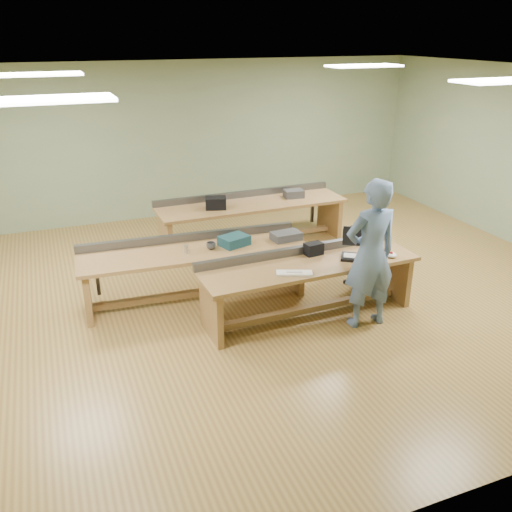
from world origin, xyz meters
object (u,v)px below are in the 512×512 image
(workbench_front, at_px, (308,276))
(drinks_can, at_px, (186,249))
(person, at_px, (370,255))
(camera_bag, at_px, (314,249))
(mug, at_px, (211,246))
(workbench_mid, at_px, (194,262))
(parts_bin_teal, at_px, (234,241))
(task_chair, at_px, (359,264))
(parts_bin_grey, at_px, (286,236))
(workbench_back, at_px, (251,213))
(laptop_base, at_px, (354,257))

(workbench_front, height_order, drinks_can, drinks_can)
(person, bearing_deg, camera_bag, -59.60)
(mug, bearing_deg, workbench_mid, 155.89)
(workbench_front, xyz_separation_m, person, (0.59, -0.49, 0.40))
(workbench_mid, relative_size, parts_bin_teal, 8.23)
(task_chair, relative_size, parts_bin_grey, 2.16)
(person, distance_m, parts_bin_grey, 1.45)
(task_chair, distance_m, drinks_can, 2.56)
(parts_bin_grey, distance_m, mug, 1.10)
(person, bearing_deg, parts_bin_grey, -68.50)
(task_chair, bearing_deg, camera_bag, 175.71)
(person, relative_size, drinks_can, 17.00)
(workbench_back, xyz_separation_m, mug, (-1.29, -1.82, 0.23))
(workbench_mid, xyz_separation_m, person, (1.84, -1.49, 0.40))
(workbench_front, xyz_separation_m, camera_bag, (0.18, 0.22, 0.27))
(drinks_can, bearing_deg, task_chair, -7.91)
(laptop_base, distance_m, mug, 1.92)
(workbench_mid, distance_m, task_chair, 2.41)
(workbench_back, bearing_deg, person, -84.90)
(workbench_back, height_order, task_chair, task_chair)
(camera_bag, bearing_deg, workbench_front, -134.81)
(person, bearing_deg, mug, -40.16)
(workbench_mid, distance_m, parts_bin_teal, 0.62)
(person, height_order, camera_bag, person)
(camera_bag, relative_size, parts_bin_teal, 0.62)
(drinks_can, bearing_deg, person, -35.13)
(task_chair, xyz_separation_m, mug, (-2.14, 0.35, 0.48))
(mug, bearing_deg, laptop_base, -31.43)
(workbench_back, xyz_separation_m, person, (0.33, -3.21, 0.40))
(camera_bag, bearing_deg, workbench_mid, 145.30)
(parts_bin_teal, distance_m, drinks_can, 0.69)
(workbench_back, height_order, parts_bin_grey, parts_bin_grey)
(camera_bag, bearing_deg, person, -66.28)
(parts_bin_grey, height_order, drinks_can, drinks_can)
(person, bearing_deg, drinks_can, -34.66)
(camera_bag, distance_m, task_chair, 1.11)
(workbench_front, bearing_deg, parts_bin_teal, 124.65)
(task_chair, relative_size, mug, 7.05)
(parts_bin_teal, height_order, drinks_can, parts_bin_teal)
(mug, bearing_deg, workbench_back, 54.67)
(workbench_front, xyz_separation_m, laptop_base, (0.61, -0.10, 0.21))
(person, bearing_deg, workbench_front, -39.14)
(workbench_mid, distance_m, mug, 0.34)
(workbench_front, bearing_deg, workbench_back, 82.89)
(workbench_mid, bearing_deg, parts_bin_grey, -2.41)
(laptop_base, bearing_deg, workbench_mid, -177.35)
(laptop_base, distance_m, parts_bin_grey, 1.10)
(parts_bin_teal, relative_size, mug, 3.05)
(person, relative_size, parts_bin_grey, 4.71)
(workbench_mid, relative_size, person, 1.63)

